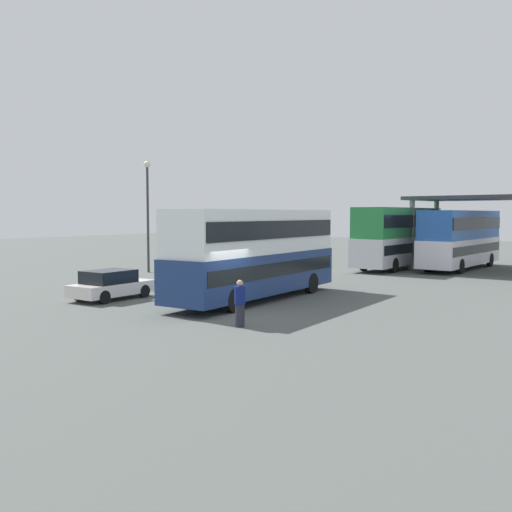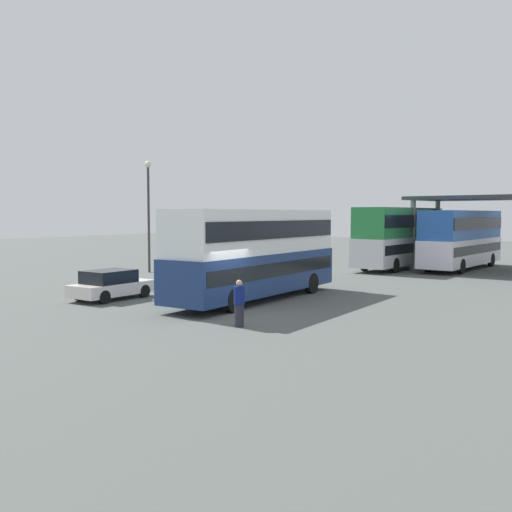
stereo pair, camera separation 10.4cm
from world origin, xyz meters
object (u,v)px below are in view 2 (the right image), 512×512
parked_hatchback (111,285)px  double_decker_mid_row (462,237)px  double_decker_near_canopy (400,235)px  lamppost_tall (148,202)px  double_decker_main (256,251)px  pedestrian_waiting (239,304)px

parked_hatchback → double_decker_mid_row: 25.70m
double_decker_near_canopy → parked_hatchback: bearing=168.5°
double_decker_near_canopy → lamppost_tall: 17.96m
double_decker_mid_row → parked_hatchback: bearing=162.2°
double_decker_main → double_decker_near_canopy: double_decker_near_canopy is taller
pedestrian_waiting → double_decker_mid_row: bearing=76.6°
double_decker_mid_row → double_decker_main: bearing=173.0°
double_decker_near_canopy → pedestrian_waiting: 24.45m
pedestrian_waiting → parked_hatchback: bearing=155.5°
parked_hatchback → pedestrian_waiting: size_ratio=2.40×
double_decker_main → double_decker_near_canopy: (-0.28, 18.65, 0.13)m
double_decker_near_canopy → pedestrian_waiting: size_ratio=6.80×
double_decker_main → pedestrian_waiting: 6.49m
double_decker_main → parked_hatchback: double_decker_main is taller
parked_hatchback → double_decker_near_canopy: (5.28, 22.28, 1.70)m
double_decker_near_canopy → double_decker_mid_row: size_ratio=1.02×
parked_hatchback → lamppost_tall: 12.83m
pedestrian_waiting → double_decker_main: bearing=107.2°
lamppost_tall → pedestrian_waiting: lamppost_tall is taller
double_decker_mid_row → lamppost_tall: size_ratio=1.48×
double_decker_mid_row → lamppost_tall: (-16.55, -14.22, 2.41)m
parked_hatchback → pedestrian_waiting: (8.66, -1.89, 0.14)m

